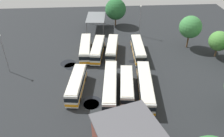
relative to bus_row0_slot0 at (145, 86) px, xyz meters
name	(u,v)px	position (x,y,z in m)	size (l,w,h in m)	color
ground_plane	(111,71)	(8.71, 6.51, -1.78)	(94.92, 94.92, 0.00)	black
bus_row0_slot0	(145,86)	(0.00, 0.00, 0.00)	(15.06, 4.09, 3.36)	silver
bus_row0_slot1	(127,86)	(0.41, 3.81, 0.00)	(11.44, 3.74, 3.36)	silver
bus_row0_slot2	(110,86)	(0.61, 7.20, 0.00)	(15.05, 3.97, 3.36)	silver
bus_row0_slot4	(77,84)	(1.63, 14.19, 0.00)	(11.63, 4.00, 3.36)	silver
bus_row1_slot0	(138,49)	(15.78, -1.06, 0.00)	(12.13, 3.03, 3.36)	silver
bus_row1_slot2	(112,48)	(16.73, 5.70, 0.00)	(11.66, 4.16, 3.36)	silver
bus_row1_slot3	(98,49)	(16.48, 9.49, 0.00)	(11.81, 4.19, 3.36)	silver
bus_row1_slot4	(86,48)	(17.30, 12.72, 0.00)	(12.16, 2.83, 3.36)	silver
maintenance_shelter	(96,18)	(33.58, 9.75, 2.17)	(10.05, 6.52, 4.17)	slate
lamp_post_mid_lot	(4,53)	(10.10, 30.69, 3.40)	(0.56, 0.28, 9.53)	slate
lamp_post_near_entrance	(140,20)	(27.73, -3.38, 3.34)	(0.56, 0.28, 9.39)	slate
tree_northwest	(190,27)	(19.40, -15.61, 4.31)	(6.01, 6.01, 9.11)	brown
tree_south_edge	(116,9)	(36.41, 3.20, 3.76)	(6.83, 6.83, 8.96)	brown
tree_northeast	(219,41)	(13.82, -21.33, 2.72)	(5.08, 5.08, 7.05)	brown
puddle_between_rows	(68,63)	(12.89, 17.10, -1.78)	(3.87, 3.87, 0.01)	black
puddle_front_lane	(91,104)	(-2.73, 11.18, -1.78)	(3.16, 3.16, 0.01)	black
puddle_centre_drain	(92,103)	(-2.25, 11.13, -1.78)	(4.16, 4.16, 0.01)	black
puddle_near_shelter	(71,66)	(11.50, 16.18, -1.78)	(3.49, 3.49, 0.01)	black
puddle_back_corner	(132,61)	(12.70, 0.92, -1.78)	(1.62, 1.62, 0.01)	black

